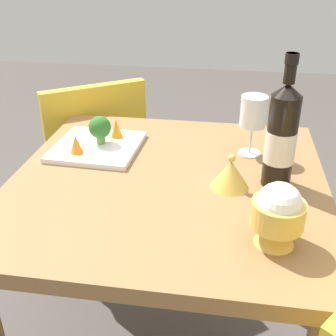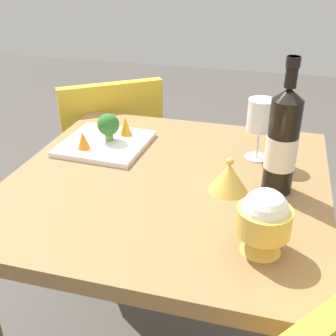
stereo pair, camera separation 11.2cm
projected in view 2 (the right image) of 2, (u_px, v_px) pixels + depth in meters
name	position (u px, v px, depth m)	size (l,w,h in m)	color
dining_table	(168.00, 208.00, 1.18)	(0.84, 0.84, 0.75)	olive
chair_by_wall	(111.00, 152.00, 1.79)	(0.56, 0.56, 0.85)	gold
wine_bottle	(282.00, 142.00, 1.02)	(0.08, 0.08, 0.34)	black
wine_glass	(261.00, 117.00, 1.18)	(0.08, 0.08, 0.18)	white
rice_bowl	(264.00, 220.00, 0.83)	(0.11, 0.11, 0.14)	gold
rice_bowl_lid	(229.00, 177.00, 1.06)	(0.10, 0.10, 0.09)	gold
serving_plate	(105.00, 143.00, 1.31)	(0.26, 0.26, 0.02)	white
broccoli_floret	(108.00, 125.00, 1.29)	(0.07, 0.07, 0.09)	#729E4C
carrot_garnish_left	(83.00, 140.00, 1.25)	(0.04, 0.04, 0.05)	orange
carrot_garnish_right	(126.00, 126.00, 1.34)	(0.04, 0.04, 0.06)	orange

